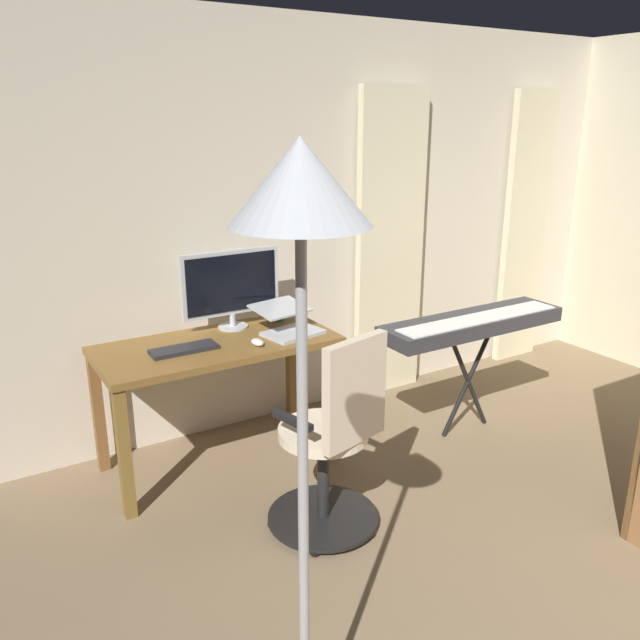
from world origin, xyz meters
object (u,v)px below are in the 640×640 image
desk (218,360)px  office_chair (333,444)px  computer_keyboard (184,349)px  piano_keyboard (473,325)px  laptop (288,324)px  mug_coffee (277,312)px  computer_monitor (231,285)px  computer_mouse (257,342)px  floor_lamp (301,252)px

desk → office_chair: size_ratio=1.29×
computer_keyboard → piano_keyboard: piano_keyboard is taller
laptop → mug_coffee: (-0.06, -0.26, -0.01)m
desk → computer_monitor: (-0.19, -0.20, 0.37)m
computer_mouse → piano_keyboard: size_ratio=0.08×
laptop → piano_keyboard: size_ratio=0.32×
desk → mug_coffee: size_ratio=9.90×
laptop → computer_mouse: size_ratio=4.04×
mug_coffee → piano_keyboard: (-1.03, 0.66, -0.08)m
computer_mouse → floor_lamp: 2.05m
mug_coffee → floor_lamp: floor_lamp is taller
desk → piano_keyboard: (-1.52, 0.46, 0.08)m
office_chair → computer_keyboard: size_ratio=2.88×
laptop → computer_mouse: bearing=11.4°
office_chair → mug_coffee: office_chair is taller
mug_coffee → piano_keyboard: 1.23m
mug_coffee → floor_lamp: bearing=64.2°
computer_mouse → mug_coffee: mug_coffee is taller
computer_monitor → computer_mouse: (0.01, 0.36, -0.25)m
piano_keyboard → floor_lamp: 2.65m
piano_keyboard → desk: bearing=-16.9°
computer_keyboard → floor_lamp: 2.06m
office_chair → computer_mouse: size_ratio=10.40×
floor_lamp → mug_coffee: bearing=-115.8°
desk → mug_coffee: (-0.49, -0.19, 0.16)m
computer_keyboard → laptop: size_ratio=0.89×
desk → office_chair: office_chair is taller
laptop → floor_lamp: floor_lamp is taller
desk → floor_lamp: floor_lamp is taller
office_chair → floor_lamp: size_ratio=0.54×
laptop → floor_lamp: 2.21m
computer_keyboard → computer_mouse: 0.40m
computer_monitor → computer_mouse: computer_monitor is taller
office_chair → mug_coffee: (-0.29, -1.10, 0.33)m
desk → floor_lamp: size_ratio=0.69×
floor_lamp → laptop: bearing=-117.4°
computer_mouse → office_chair: bearing=92.2°
desk → computer_monitor: 0.46m
desk → piano_keyboard: size_ratio=1.05×
laptop → computer_mouse: laptop is taller
desk → computer_mouse: computer_mouse is taller
laptop → mug_coffee: size_ratio=2.98×
computer_keyboard → floor_lamp: (0.31, 1.84, 0.89)m
computer_keyboard → computer_mouse: size_ratio=3.61×
office_chair → floor_lamp: bearing=-140.1°
computer_monitor → floor_lamp: 2.29m
piano_keyboard → floor_lamp: (2.04, 1.42, 0.93)m
computer_keyboard → desk: bearing=-167.6°
floor_lamp → computer_mouse: bearing=-111.9°
computer_mouse → floor_lamp: floor_lamp is taller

